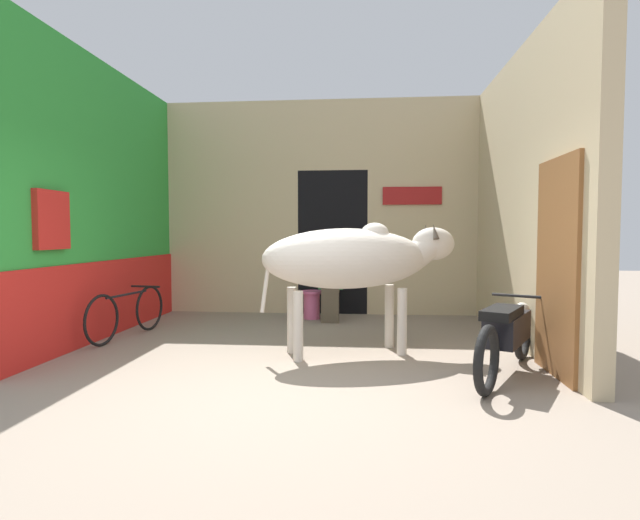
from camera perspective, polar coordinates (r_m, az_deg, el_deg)
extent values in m
plane|color=gray|center=(4.48, -5.35, -14.85)|extent=(30.00, 30.00, 0.00)
cube|color=green|center=(7.24, -23.96, 6.25)|extent=(0.18, 4.27, 3.62)
cube|color=red|center=(7.24, -23.04, -4.07)|extent=(0.03, 4.27, 1.01)
cube|color=red|center=(6.15, -28.36, 4.05)|extent=(0.08, 0.56, 0.64)
cube|color=#C6B289|center=(8.74, -0.05, 13.99)|extent=(5.27, 0.18, 1.18)
cube|color=#C6B289|center=(8.84, -9.77, 2.01)|extent=(2.27, 0.18, 2.44)
cube|color=#C6B289|center=(8.60, 11.50, 1.97)|extent=(1.82, 0.18, 2.44)
cube|color=black|center=(8.92, 1.63, 2.07)|extent=(1.18, 0.90, 2.44)
cube|color=maroon|center=(8.49, 10.48, 7.24)|extent=(0.97, 0.03, 0.29)
cube|color=#C6B289|center=(6.62, 22.37, 6.60)|extent=(0.18, 4.27, 3.62)
cube|color=brown|center=(5.29, 25.47, -0.77)|extent=(0.05, 1.00, 2.10)
ellipsoid|color=beige|center=(5.65, 3.05, 0.17)|extent=(2.05, 1.29, 0.68)
ellipsoid|color=beige|center=(5.75, 6.29, 3.00)|extent=(0.40, 0.38, 0.25)
cylinder|color=beige|center=(5.96, 11.26, 0.78)|extent=(0.53, 0.45, 0.45)
ellipsoid|color=beige|center=(6.03, 12.81, 1.82)|extent=(0.60, 0.48, 0.39)
cylinder|color=beige|center=(5.48, -6.18, -2.44)|extent=(0.15, 0.09, 0.68)
cylinder|color=beige|center=(6.10, 7.92, -6.36)|extent=(0.11, 0.11, 0.76)
cylinder|color=beige|center=(5.74, 9.36, -6.97)|extent=(0.11, 0.11, 0.76)
cylinder|color=beige|center=(5.79, -3.25, -6.85)|extent=(0.11, 0.11, 0.76)
cylinder|color=beige|center=(5.40, -2.51, -7.57)|extent=(0.11, 0.11, 0.76)
cone|color=#473D33|center=(6.13, 11.86, 3.21)|extent=(0.11, 0.16, 0.20)
cone|color=#473D33|center=(5.88, 12.98, 3.20)|extent=(0.11, 0.16, 0.20)
torus|color=black|center=(4.52, 18.53, -10.82)|extent=(0.36, 0.57, 0.61)
torus|color=black|center=(5.90, 22.15, -7.64)|extent=(0.36, 0.57, 0.61)
cube|color=black|center=(5.17, 20.62, -7.31)|extent=(0.62, 0.83, 0.28)
cube|color=black|center=(4.94, 20.11, -5.67)|extent=(0.53, 0.68, 0.09)
cylinder|color=black|center=(5.68, 21.93, -3.84)|extent=(0.53, 0.30, 0.03)
sphere|color=silver|center=(5.80, 22.09, -5.24)|extent=(0.15, 0.15, 0.15)
torus|color=black|center=(6.67, -23.68, -6.31)|extent=(0.13, 0.63, 0.64)
torus|color=black|center=(7.50, -18.90, -5.21)|extent=(0.13, 0.63, 0.64)
cylinder|color=black|center=(7.04, -21.19, -3.68)|extent=(0.16, 0.83, 0.03)
cylinder|color=black|center=(7.38, -19.33, -2.87)|extent=(0.44, 0.10, 0.03)
cube|color=brown|center=(7.71, 1.17, -5.51)|extent=(0.27, 0.14, 0.45)
cube|color=brown|center=(7.76, 1.22, -3.40)|extent=(0.27, 0.32, 0.11)
cube|color=#386B42|center=(7.80, 1.26, -1.32)|extent=(0.38, 0.20, 0.56)
sphere|color=tan|center=(7.78, 1.26, 1.47)|extent=(0.20, 0.20, 0.20)
cylinder|color=#DB6093|center=(8.06, -0.96, -5.26)|extent=(0.26, 0.26, 0.42)
cylinder|color=#DB6093|center=(8.03, -0.96, -3.67)|extent=(0.37, 0.37, 0.04)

